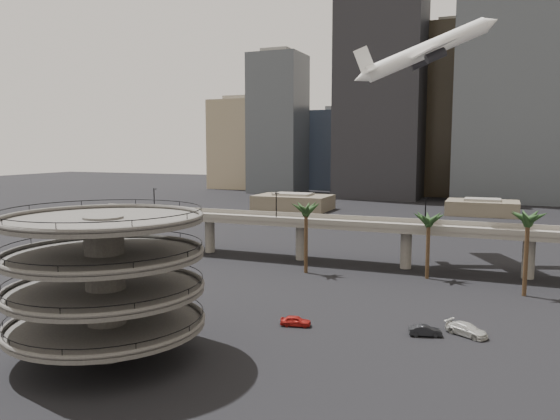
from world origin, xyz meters
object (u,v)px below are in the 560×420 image
at_px(airborne_jet, 426,51).
at_px(car_a, 296,321).
at_px(parking_ramp, 105,273).
at_px(car_c, 467,329).
at_px(car_b, 425,331).
at_px(overpass, 352,228).

relative_size(airborne_jet, car_a, 7.35).
distance_m(parking_ramp, car_a, 25.97).
relative_size(airborne_jet, car_c, 5.50).
relative_size(parking_ramp, airborne_jet, 0.73).
bearing_deg(car_b, car_a, 82.20).
xyz_separation_m(overpass, airborne_jet, (11.68, 14.49, 36.69)).
height_order(overpass, car_b, overpass).
xyz_separation_m(overpass, car_c, (24.56, -36.02, -6.54)).
bearing_deg(car_c, airborne_jet, 42.88).
xyz_separation_m(overpass, car_a, (3.08, -40.76, -6.64)).
height_order(overpass, car_a, overpass).
bearing_deg(overpass, car_a, -85.68).
bearing_deg(car_c, parking_ramp, 150.03).
distance_m(parking_ramp, airborne_jet, 84.73).
bearing_deg(car_b, parking_ramp, 105.78).
distance_m(car_a, car_c, 21.99).
xyz_separation_m(parking_ramp, car_a, (16.08, 18.24, -9.14)).
relative_size(parking_ramp, overpass, 0.17).
bearing_deg(parking_ramp, car_c, 31.45).
xyz_separation_m(car_a, car_b, (16.60, 2.62, -0.02)).
distance_m(airborne_jet, car_c, 67.72).
bearing_deg(airborne_jet, overpass, -154.04).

